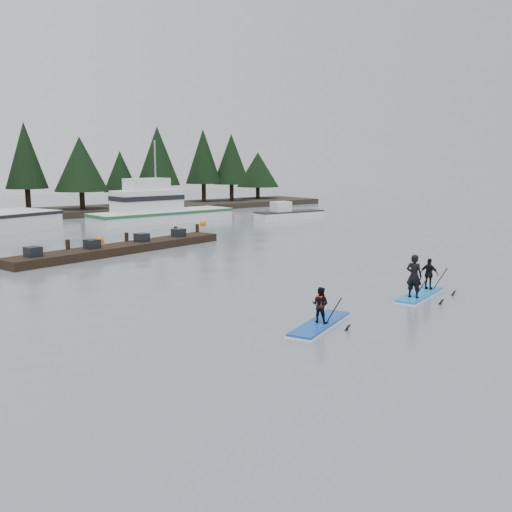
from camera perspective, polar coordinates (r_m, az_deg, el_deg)
ground at (r=20.92m, az=10.22°, el=-5.10°), size 160.00×160.00×0.00m
far_shore at (r=57.66m, az=-22.69°, el=3.83°), size 70.00×8.00×0.60m
treeline at (r=57.69m, az=-22.67°, el=3.54°), size 60.00×4.00×8.00m
fishing_boat_medium at (r=50.07m, az=-9.65°, el=3.96°), size 12.90×4.51×7.80m
skiff at (r=51.87m, az=3.38°, el=4.09°), size 6.65×2.51×0.76m
floating_dock at (r=33.82m, az=-13.27°, el=0.74°), size 14.14×5.02×0.47m
buoy_c at (r=47.17m, az=-5.34°, el=3.07°), size 0.53×0.53×0.53m
buoy_b at (r=38.12m, az=-15.39°, el=1.26°), size 0.59×0.59×0.59m
paddleboard_solo at (r=18.36m, az=6.43°, el=-5.87°), size 3.37×2.05×1.77m
paddleboard_duo at (r=22.99m, az=16.14°, el=-2.43°), size 3.35×1.67×2.23m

